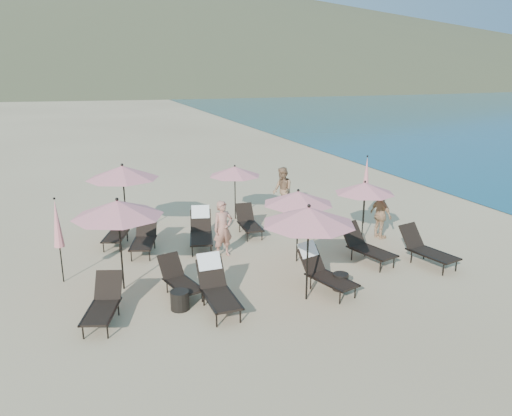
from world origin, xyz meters
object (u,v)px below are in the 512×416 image
object	(u,v)px
umbrella_open_5	(309,216)
beachgoer_a	(223,229)
umbrella_open_1	(298,198)
lounger_4	(366,246)
lounger_1	(179,279)
side_table_1	(340,282)
beachgoer_b	(282,191)
lounger_0	(103,303)
lounger_6	(117,231)
umbrella_closed_1	(57,224)
side_table_0	(180,300)
umbrella_open_4	(235,171)
lounger_5	(426,248)
lounger_2	(216,286)
umbrella_open_3	(123,172)
umbrella_open_2	(365,188)
lounger_9	(248,222)
lounger_8	(201,229)
umbrella_closed_0	(366,177)
beachgoer_c	(381,215)
lounger_3	(323,270)
umbrella_open_0	(118,209)
lounger_7	(144,238)

from	to	relation	value
umbrella_open_5	beachgoer_a	size ratio (longest dim) A/B	1.42
umbrella_open_1	lounger_4	bearing A→B (deg)	-19.75
beachgoer_a	lounger_1	bearing A→B (deg)	-139.79
side_table_1	beachgoer_a	size ratio (longest dim) A/B	0.25
lounger_1	beachgoer_b	size ratio (longest dim) A/B	0.91
lounger_0	lounger_6	size ratio (longest dim) A/B	1.03
umbrella_closed_1	side_table_0	distance (m)	3.92
umbrella_open_1	umbrella_open_4	xyz separation A→B (m)	(-0.40, 4.61, -0.12)
lounger_0	lounger_6	bearing A→B (deg)	99.45
umbrella_open_4	side_table_1	bearing A→B (deg)	-84.50
lounger_5	side_table_1	bearing A→B (deg)	179.50
lounger_2	umbrella_open_3	distance (m)	6.21
lounger_5	umbrella_open_2	size ratio (longest dim) A/B	0.92
umbrella_open_5	lounger_2	bearing A→B (deg)	170.34
umbrella_open_1	lounger_9	bearing A→B (deg)	100.19
lounger_5	lounger_6	world-z (taller)	lounger_5
umbrella_open_2	beachgoer_a	distance (m)	4.66
umbrella_open_4	beachgoer_a	bearing A→B (deg)	-113.36
lounger_8	side_table_0	bearing A→B (deg)	-97.23
lounger_9	umbrella_closed_0	bearing A→B (deg)	-0.82
umbrella_open_4	beachgoer_c	xyz separation A→B (m)	(3.83, -3.69, -1.01)
lounger_8	umbrella_open_1	world-z (taller)	umbrella_open_1
lounger_3	lounger_6	world-z (taller)	lounger_3
lounger_9	umbrella_open_4	distance (m)	2.27
beachgoer_a	beachgoer_b	world-z (taller)	beachgoer_b
umbrella_open_1	lounger_0	bearing A→B (deg)	-162.56
umbrella_open_1	umbrella_open_4	bearing A→B (deg)	94.92
lounger_0	umbrella_open_5	bearing A→B (deg)	10.88
umbrella_closed_0	side_table_0	xyz separation A→B (m)	(-7.60, -4.23, -1.51)
lounger_4	umbrella_open_1	xyz separation A→B (m)	(-1.88, 0.68, 1.45)
umbrella_open_5	beachgoer_a	bearing A→B (deg)	107.21
side_table_0	umbrella_open_0	bearing A→B (deg)	125.22
umbrella_open_3	side_table_1	xyz separation A→B (m)	(4.67, -5.97, -2.00)
lounger_9	lounger_5	bearing A→B (deg)	-43.67
lounger_3	umbrella_open_4	size ratio (longest dim) A/B	0.89
lounger_7	lounger_8	size ratio (longest dim) A/B	0.93
lounger_5	beachgoer_b	world-z (taller)	beachgoer_b
lounger_8	side_table_0	size ratio (longest dim) A/B	4.26
beachgoer_b	umbrella_open_5	bearing A→B (deg)	-15.51
umbrella_open_3	beachgoer_c	xyz separation A→B (m)	(7.86, -2.94, -1.42)
umbrella_open_1	umbrella_open_5	xyz separation A→B (m)	(-0.80, -2.32, 0.21)
umbrella_open_3	lounger_5	bearing A→B (deg)	-34.17
umbrella_open_0	umbrella_open_5	distance (m)	4.66
lounger_2	lounger_7	bearing A→B (deg)	103.77
lounger_0	umbrella_open_0	xyz separation A→B (m)	(0.58, 1.57, 1.71)
umbrella_open_0	umbrella_open_5	world-z (taller)	umbrella_open_0
umbrella_open_4	umbrella_closed_0	xyz separation A→B (m)	(4.18, -2.15, -0.07)
umbrella_open_4	lounger_0	bearing A→B (deg)	-128.94
umbrella_open_5	lounger_9	bearing A→B (deg)	86.67
lounger_2	beachgoer_a	world-z (taller)	beachgoer_a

